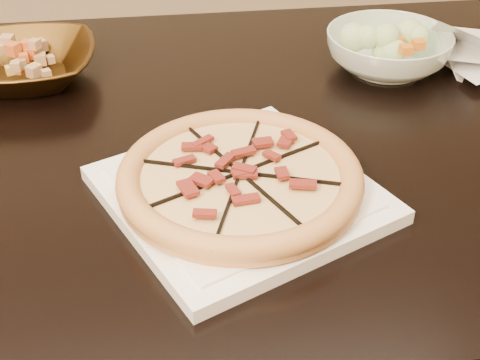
{
  "coord_description": "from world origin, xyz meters",
  "views": [
    {
      "loc": [
        0.0,
        -0.68,
        1.24
      ],
      "look_at": [
        0.1,
        -0.05,
        0.78
      ],
      "focal_mm": 50.0,
      "sensor_mm": 36.0,
      "label": 1
    }
  ],
  "objects_px": {
    "dining_table": "(166,193)",
    "pizza": "(240,177)",
    "plate": "(240,193)",
    "salad_bowl": "(388,51)",
    "bronze_bowl": "(26,65)"
  },
  "relations": [
    {
      "from": "pizza",
      "to": "salad_bowl",
      "type": "bearing_deg",
      "value": 47.01
    },
    {
      "from": "plate",
      "to": "pizza",
      "type": "bearing_deg",
      "value": 145.79
    },
    {
      "from": "pizza",
      "to": "dining_table",
      "type": "bearing_deg",
      "value": 116.35
    },
    {
      "from": "dining_table",
      "to": "pizza",
      "type": "xyz_separation_m",
      "value": [
        0.08,
        -0.17,
        0.14
      ]
    },
    {
      "from": "dining_table",
      "to": "plate",
      "type": "bearing_deg",
      "value": -63.65
    },
    {
      "from": "dining_table",
      "to": "bronze_bowl",
      "type": "relative_size",
      "value": 6.27
    },
    {
      "from": "dining_table",
      "to": "pizza",
      "type": "relative_size",
      "value": 4.74
    },
    {
      "from": "dining_table",
      "to": "bronze_bowl",
      "type": "distance_m",
      "value": 0.31
    },
    {
      "from": "salad_bowl",
      "to": "dining_table",
      "type": "bearing_deg",
      "value": -159.33
    },
    {
      "from": "bronze_bowl",
      "to": "plate",
      "type": "bearing_deg",
      "value": -52.25
    },
    {
      "from": "plate",
      "to": "bronze_bowl",
      "type": "bearing_deg",
      "value": 127.75
    },
    {
      "from": "dining_table",
      "to": "bronze_bowl",
      "type": "height_order",
      "value": "bronze_bowl"
    },
    {
      "from": "dining_table",
      "to": "plate",
      "type": "height_order",
      "value": "plate"
    },
    {
      "from": "plate",
      "to": "pizza",
      "type": "height_order",
      "value": "pizza"
    },
    {
      "from": "dining_table",
      "to": "plate",
      "type": "xyz_separation_m",
      "value": [
        0.08,
        -0.17,
        0.12
      ]
    }
  ]
}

